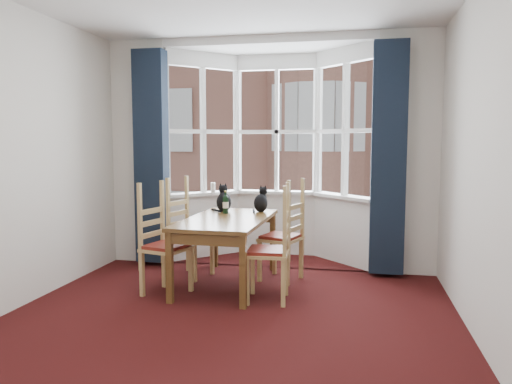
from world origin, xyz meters
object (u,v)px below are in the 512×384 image
(wine_bottle, at_px, (226,203))
(candle_tall, at_px, (213,188))
(chair_left_near, at_px, (159,247))
(cat_left, at_px, (224,200))
(chair_right_far, at_px, (288,239))
(dining_table, at_px, (227,225))
(cat_right, at_px, (261,201))
(chair_right_near, at_px, (277,253))
(chair_left_far, at_px, (184,235))

(wine_bottle, bearing_deg, candle_tall, 114.52)
(chair_left_near, distance_m, wine_bottle, 0.97)
(cat_left, relative_size, wine_bottle, 1.28)
(chair_right_far, bearing_deg, wine_bottle, 176.33)
(chair_right_far, bearing_deg, chair_left_near, -150.90)
(chair_right_far, height_order, candle_tall, candle_tall)
(dining_table, xyz_separation_m, chair_left_near, (-0.61, -0.41, -0.18))
(cat_right, bearing_deg, chair_left_near, -132.12)
(dining_table, relative_size, cat_right, 5.02)
(chair_right_far, relative_size, candle_tall, 6.87)
(dining_table, height_order, candle_tall, candle_tall)
(chair_right_far, xyz_separation_m, candle_tall, (-1.13, 0.95, 0.46))
(wine_bottle, bearing_deg, cat_right, 32.53)
(chair_left_near, distance_m, chair_right_near, 1.22)
(dining_table, xyz_separation_m, wine_bottle, (-0.10, 0.32, 0.19))
(chair_right_far, bearing_deg, cat_left, 163.70)
(candle_tall, bearing_deg, cat_right, -40.70)
(cat_right, height_order, candle_tall, cat_right)
(cat_right, bearing_deg, dining_table, -115.89)
(chair_left_far, height_order, chair_right_near, same)
(cat_left, distance_m, cat_right, 0.44)
(chair_left_far, xyz_separation_m, cat_left, (0.41, 0.23, 0.38))
(chair_right_far, bearing_deg, dining_table, -156.60)
(chair_left_near, bearing_deg, wine_bottle, 55.26)
(chair_left_far, xyz_separation_m, candle_tall, (0.07, 0.94, 0.46))
(chair_right_near, distance_m, wine_bottle, 1.10)
(chair_left_near, bearing_deg, candle_tall, 86.58)
(candle_tall, bearing_deg, chair_left_far, -94.35)
(chair_left_far, bearing_deg, dining_table, -25.44)
(dining_table, distance_m, chair_left_far, 0.67)
(chair_left_near, height_order, cat_right, cat_right)
(cat_right, xyz_separation_m, wine_bottle, (-0.36, -0.23, -0.00))
(dining_table, relative_size, chair_left_near, 1.69)
(dining_table, distance_m, cat_right, 0.64)
(chair_left_near, xyz_separation_m, chair_right_far, (1.23, 0.69, 0.00))
(cat_right, relative_size, wine_bottle, 1.19)
(dining_table, relative_size, chair_right_far, 1.69)
(cat_left, bearing_deg, cat_right, 6.08)
(chair_left_far, bearing_deg, chair_left_near, -92.15)
(chair_right_near, distance_m, candle_tall, 2.05)
(cat_left, bearing_deg, chair_left_far, -150.94)
(chair_right_far, height_order, wine_bottle, wine_bottle)
(chair_right_near, relative_size, cat_left, 2.77)
(cat_left, height_order, cat_right, cat_left)
(chair_left_far, bearing_deg, cat_right, 17.97)
(chair_right_far, xyz_separation_m, wine_bottle, (-0.72, 0.05, 0.37))
(cat_left, relative_size, candle_tall, 2.48)
(candle_tall, bearing_deg, chair_left_near, -93.42)
(chair_left_near, xyz_separation_m, cat_left, (0.44, 0.92, 0.38))
(chair_left_far, relative_size, wine_bottle, 3.54)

